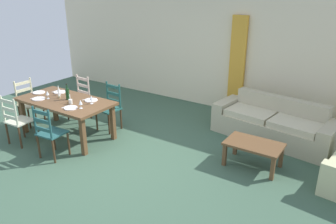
{
  "coord_description": "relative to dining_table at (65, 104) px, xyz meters",
  "views": [
    {
      "loc": [
        3.54,
        -3.79,
        2.87
      ],
      "look_at": [
        0.58,
        0.69,
        0.75
      ],
      "focal_mm": 35.6,
      "sensor_mm": 36.0,
      "label": 1
    }
  ],
  "objects": [
    {
      "name": "dinner_plate_head_west",
      "position": [
        -0.78,
        0.0,
        0.1
      ],
      "size": [
        0.24,
        0.24,
        0.02
      ],
      "primitive_type": "cylinder",
      "color": "white",
      "rests_on": "dining_table"
    },
    {
      "name": "fork_far_left",
      "position": [
        -0.6,
        0.25,
        0.09
      ],
      "size": [
        0.03,
        0.17,
        0.01
      ],
      "primitive_type": "cube",
      "rotation": [
        0.0,
        0.0,
        0.06
      ],
      "color": "silver",
      "rests_on": "dining_table"
    },
    {
      "name": "dining_chair_head_west",
      "position": [
        -1.16,
        -0.02,
        -0.19
      ],
      "size": [
        0.41,
        0.43,
        0.96
      ],
      "color": "beige",
      "rests_on": "ground_plane"
    },
    {
      "name": "dinner_plate_near_right",
      "position": [
        0.45,
        -0.25,
        0.1
      ],
      "size": [
        0.24,
        0.24,
        0.02
      ],
      "primitive_type": "cylinder",
      "color": "white",
      "rests_on": "dining_table"
    },
    {
      "name": "dining_chair_near_left",
      "position": [
        -0.48,
        -0.75,
        -0.19
      ],
      "size": [
        0.44,
        0.42,
        0.96
      ],
      "color": "beige",
      "rests_on": "ground_plane"
    },
    {
      "name": "coffee_cup_primary",
      "position": [
        0.27,
        -0.1,
        0.13
      ],
      "size": [
        0.07,
        0.07,
        0.09
      ],
      "primitive_type": "cylinder",
      "color": "beige",
      "rests_on": "dining_table"
    },
    {
      "name": "curtain_panel_left",
      "position": [
        2.22,
        3.03,
        0.44
      ],
      "size": [
        0.35,
        0.08,
        2.2
      ],
      "primitive_type": "cube",
      "color": "gold",
      "rests_on": "ground_plane"
    },
    {
      "name": "fork_far_right",
      "position": [
        0.3,
        0.25,
        0.09
      ],
      "size": [
        0.03,
        0.17,
        0.01
      ],
      "primitive_type": "cube",
      "rotation": [
        0.0,
        0.0,
        -0.08
      ],
      "color": "silver",
      "rests_on": "dining_table"
    },
    {
      "name": "wine_glass_far_right",
      "position": [
        0.58,
        0.13,
        0.2
      ],
      "size": [
        0.06,
        0.06,
        0.16
      ],
      "color": "white",
      "rests_on": "dining_table"
    },
    {
      "name": "wine_glass_near_right",
      "position": [
        0.6,
        -0.15,
        0.2
      ],
      "size": [
        0.06,
        0.06,
        0.16
      ],
      "color": "white",
      "rests_on": "dining_table"
    },
    {
      "name": "fork_near_left",
      "position": [
        -0.6,
        -0.25,
        0.09
      ],
      "size": [
        0.02,
        0.17,
        0.01
      ],
      "primitive_type": "cube",
      "rotation": [
        0.0,
        0.0,
        0.04
      ],
      "color": "silver",
      "rests_on": "dining_table"
    },
    {
      "name": "dinner_plate_far_left",
      "position": [
        -0.45,
        0.25,
        0.1
      ],
      "size": [
        0.24,
        0.24,
        0.02
      ],
      "primitive_type": "cylinder",
      "color": "white",
      "rests_on": "dining_table"
    },
    {
      "name": "couch",
      "position": [
        3.43,
        2.09,
        -0.37
      ],
      "size": [
        2.37,
        1.1,
        0.8
      ],
      "color": "#B0A889",
      "rests_on": "ground_plane"
    },
    {
      "name": "candle_short",
      "position": [
        0.2,
        -0.04,
        0.13
      ],
      "size": [
        0.05,
        0.05,
        0.16
      ],
      "color": "#998C66",
      "rests_on": "dining_table"
    },
    {
      "name": "wine_glass_far_left",
      "position": [
        -0.32,
        0.14,
        0.2
      ],
      "size": [
        0.06,
        0.06,
        0.16
      ],
      "color": "white",
      "rests_on": "dining_table"
    },
    {
      "name": "wine_glass_near_left",
      "position": [
        -0.33,
        -0.13,
        0.2
      ],
      "size": [
        0.06,
        0.06,
        0.16
      ],
      "color": "white",
      "rests_on": "dining_table"
    },
    {
      "name": "candle_tall",
      "position": [
        -0.18,
        0.02,
        0.16
      ],
      "size": [
        0.05,
        0.05,
        0.25
      ],
      "color": "#998C66",
      "rests_on": "dining_table"
    },
    {
      "name": "wine_bottle",
      "position": [
        0.03,
        0.05,
        0.2
      ],
      "size": [
        0.07,
        0.07,
        0.32
      ],
      "color": "#143819",
      "rests_on": "dining_table"
    },
    {
      "name": "coffee_table",
      "position": [
        3.46,
        0.88,
        -0.31
      ],
      "size": [
        0.9,
        0.56,
        0.42
      ],
      "color": "brown",
      "rests_on": "ground_plane"
    },
    {
      "name": "ground_plane",
      "position": [
        1.42,
        -0.13,
        -0.67
      ],
      "size": [
        9.6,
        9.6,
        0.02
      ],
      "primitive_type": "cube",
      "color": "#395643"
    },
    {
      "name": "dining_chair_far_left",
      "position": [
        -0.47,
        0.77,
        -0.19
      ],
      "size": [
        0.44,
        0.42,
        0.96
      ],
      "color": "beige",
      "rests_on": "ground_plane"
    },
    {
      "name": "fork_near_right",
      "position": [
        0.3,
        -0.25,
        0.09
      ],
      "size": [
        0.02,
        0.17,
        0.01
      ],
      "primitive_type": "cube",
      "rotation": [
        0.0,
        0.0,
        0.02
      ],
      "color": "silver",
      "rests_on": "dining_table"
    },
    {
      "name": "fork_head_west",
      "position": [
        -0.93,
        0.0,
        0.09
      ],
      "size": [
        0.02,
        0.17,
        0.01
      ],
      "primitive_type": "cube",
      "rotation": [
        0.0,
        0.0,
        -0.0
      ],
      "color": "silver",
      "rests_on": "dining_table"
    },
    {
      "name": "dining_chair_far_right",
      "position": [
        0.47,
        0.72,
        -0.19
      ],
      "size": [
        0.44,
        0.42,
        0.96
      ],
      "color": "#21554F",
      "rests_on": "ground_plane"
    },
    {
      "name": "dining_table",
      "position": [
        0.0,
        0.0,
        0.0
      ],
      "size": [
        1.9,
        0.96,
        0.75
      ],
      "color": "brown",
      "rests_on": "ground_plane"
    },
    {
      "name": "dining_chair_near_right",
      "position": [
        0.46,
        -0.76,
        -0.19
      ],
      "size": [
        0.45,
        0.43,
        0.96
      ],
      "color": "#225151",
      "rests_on": "ground_plane"
    },
    {
      "name": "dinner_plate_near_left",
      "position": [
        -0.45,
        -0.25,
        0.1
      ],
      "size": [
        0.24,
        0.24,
        0.02
      ],
      "primitive_type": "cylinder",
      "color": "white",
      "rests_on": "dining_table"
    },
    {
      "name": "wall_far",
      "position": [
        1.42,
        3.17,
        0.69
      ],
      "size": [
        9.6,
        0.16,
        2.7
      ],
      "primitive_type": "cube",
      "color": "beige",
      "rests_on": "ground_plane"
    },
    {
      "name": "dinner_plate_far_right",
      "position": [
        0.45,
        0.25,
        0.1
      ],
      "size": [
        0.24,
        0.24,
        0.02
      ],
      "primitive_type": "cylinder",
      "color": "white",
      "rests_on": "dining_table"
    }
  ]
}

